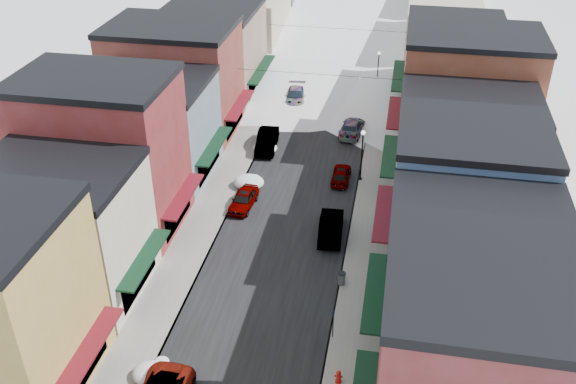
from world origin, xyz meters
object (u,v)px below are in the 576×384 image
at_px(car_dark_hatch, 267,141).
at_px(trash_can, 342,278).
at_px(car_green_sedan, 331,226).
at_px(fire_hydrant, 339,377).
at_px(streetlamp_near, 362,149).
at_px(car_silver_sedan, 244,199).

bearing_deg(car_dark_hatch, trash_can, -68.44).
bearing_deg(car_green_sedan, fire_hydrant, 95.17).
xyz_separation_m(fire_hydrant, streetlamp_near, (-0.83, 23.68, 2.64)).
bearing_deg(car_silver_sedan, fire_hydrant, -55.48).
height_order(car_green_sedan, fire_hydrant, car_green_sedan).
bearing_deg(car_green_sedan, streetlamp_near, -103.56).
height_order(fire_hydrant, trash_can, trash_can).
height_order(car_dark_hatch, streetlamp_near, streetlamp_near).
relative_size(fire_hydrant, trash_can, 0.90).
bearing_deg(fire_hydrant, car_dark_hatch, 110.13).
height_order(fire_hydrant, streetlamp_near, streetlamp_near).
bearing_deg(fire_hydrant, trash_can, 95.34).
distance_m(fire_hydrant, streetlamp_near, 23.84).
height_order(car_green_sedan, trash_can, car_green_sedan).
relative_size(car_dark_hatch, fire_hydrant, 6.05).
xyz_separation_m(car_dark_hatch, trash_can, (9.50, -19.31, -0.23)).
bearing_deg(car_silver_sedan, car_dark_hatch, 96.34).
distance_m(car_green_sedan, streetlamp_near, 9.30).
distance_m(fire_hydrant, trash_can, 8.90).
height_order(car_silver_sedan, fire_hydrant, car_silver_sedan).
bearing_deg(car_silver_sedan, trash_can, -38.61).
distance_m(car_silver_sedan, car_dark_hatch, 10.61).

